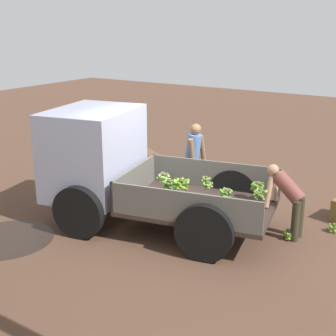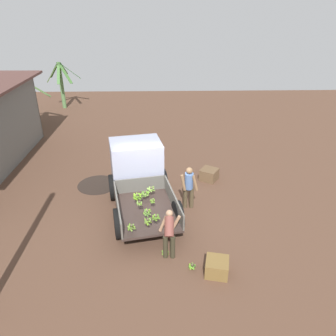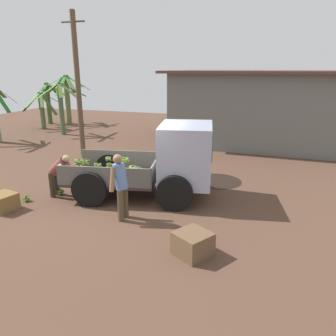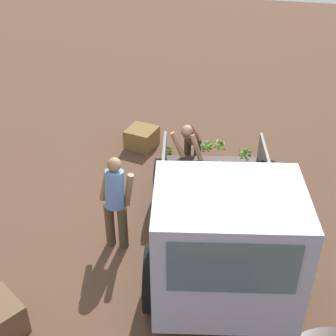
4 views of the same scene
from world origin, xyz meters
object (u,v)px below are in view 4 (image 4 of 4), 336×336
object	(u,v)px
banana_bunch_on_ground_1	(197,168)
wooden_crate_0	(142,138)
person_worker_loading	(191,142)
cargo_truck	(223,236)
banana_bunch_on_ground_0	(168,150)
person_foreground_visitor	(115,199)

from	to	relation	value
banana_bunch_on_ground_1	wooden_crate_0	xyz separation A→B (m)	(-0.77, -1.43, 0.12)
person_worker_loading	wooden_crate_0	distance (m)	1.67
cargo_truck	person_worker_loading	xyz separation A→B (m)	(-3.13, -1.07, -0.37)
person_worker_loading	banana_bunch_on_ground_0	world-z (taller)	person_worker_loading
banana_bunch_on_ground_1	person_worker_loading	bearing A→B (deg)	-47.74
person_foreground_visitor	banana_bunch_on_ground_0	xyz separation A→B (m)	(-3.10, 0.14, -0.83)
cargo_truck	person_worker_loading	world-z (taller)	cargo_truck
person_foreground_visitor	banana_bunch_on_ground_0	size ratio (longest dim) A/B	7.27
banana_bunch_on_ground_0	banana_bunch_on_ground_1	world-z (taller)	banana_bunch_on_ground_1
cargo_truck	person_worker_loading	bearing A→B (deg)	-172.50
cargo_truck	person_foreground_visitor	bearing A→B (deg)	-123.10
cargo_truck	banana_bunch_on_ground_1	xyz separation A→B (m)	(-3.25, -0.94, -1.04)
person_foreground_visitor	banana_bunch_on_ground_0	bearing A→B (deg)	-0.83
person_worker_loading	banana_bunch_on_ground_1	bearing A→B (deg)	134.72
person_foreground_visitor	banana_bunch_on_ground_1	xyz separation A→B (m)	(-2.51, 0.90, -0.83)
banana_bunch_on_ground_0	banana_bunch_on_ground_1	size ratio (longest dim) A/B	0.98
cargo_truck	banana_bunch_on_ground_1	size ratio (longest dim) A/B	19.02
wooden_crate_0	banana_bunch_on_ground_0	bearing A→B (deg)	74.99
person_foreground_visitor	cargo_truck	bearing A→B (deg)	-109.90
cargo_truck	wooden_crate_0	size ratio (longest dim) A/B	7.18
person_worker_loading	banana_bunch_on_ground_1	distance (m)	0.69
person_foreground_visitor	person_worker_loading	bearing A→B (deg)	-16.08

